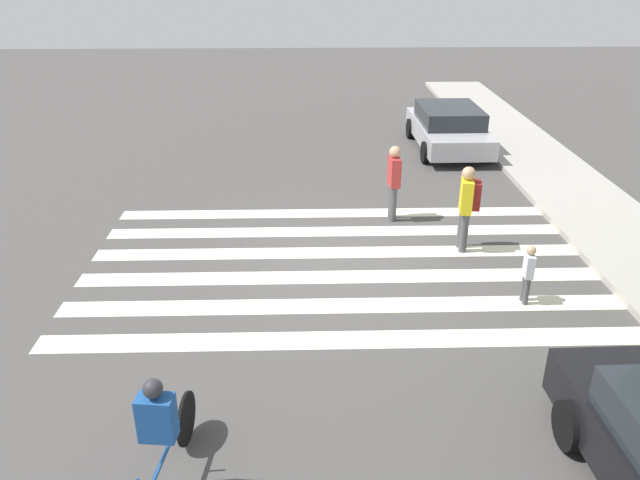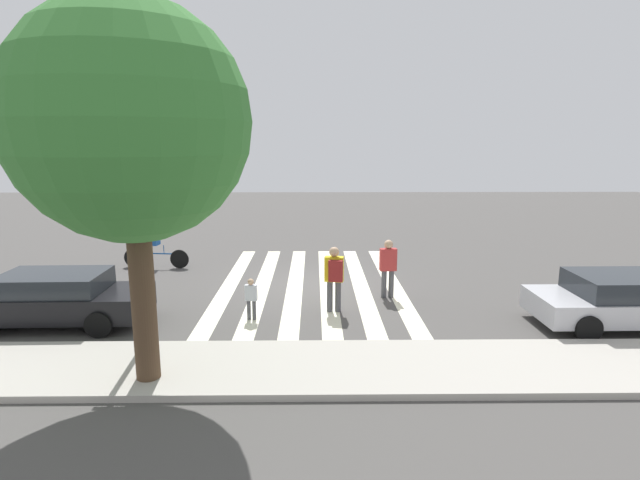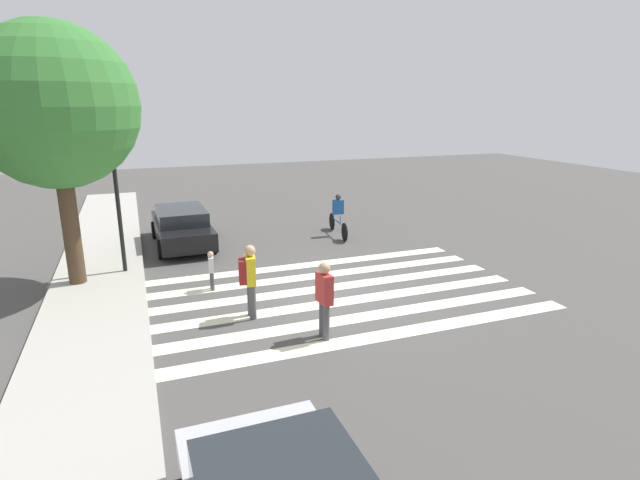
# 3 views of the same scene
# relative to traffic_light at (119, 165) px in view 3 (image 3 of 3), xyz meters

# --- Properties ---
(ground_plane) EXTENTS (60.00, 60.00, 0.00)m
(ground_plane) POSITION_rel_traffic_light_xyz_m (-3.70, -5.40, -3.31)
(ground_plane) COLOR #4C4947
(sidewalk_curb) EXTENTS (36.00, 2.50, 0.14)m
(sidewalk_curb) POSITION_rel_traffic_light_xyz_m (-3.70, 0.85, -3.24)
(sidewalk_curb) COLOR #ADA89E
(sidewalk_curb) RESTS_ON ground_plane
(crosswalk_stripes) EXTENTS (5.85, 10.00, 0.01)m
(crosswalk_stripes) POSITION_rel_traffic_light_xyz_m (-3.70, -5.40, -3.30)
(crosswalk_stripes) COLOR #F2EDCC
(crosswalk_stripes) RESTS_ON ground_plane
(traffic_light) EXTENTS (0.60, 0.50, 4.72)m
(traffic_light) POSITION_rel_traffic_light_xyz_m (0.00, 0.00, 0.00)
(traffic_light) COLOR black
(traffic_light) RESTS_ON ground_plane
(street_tree) EXTENTS (4.26, 4.26, 7.08)m
(street_tree) POSITION_rel_traffic_light_xyz_m (-0.59, 1.37, 1.62)
(street_tree) COLOR #4C3826
(street_tree) RESTS_ON ground_plane
(pedestrian_adult_tall_backpack) EXTENTS (0.50, 0.26, 1.76)m
(pedestrian_adult_tall_backpack) POSITION_rel_traffic_light_xyz_m (-5.99, -4.01, -2.31)
(pedestrian_adult_tall_backpack) COLOR #4C4C51
(pedestrian_adult_tall_backpack) RESTS_ON ground_plane
(pedestrian_adult_blue_shirt) EXTENTS (0.32, 0.18, 1.12)m
(pedestrian_adult_blue_shirt) POSITION_rel_traffic_light_xyz_m (-2.14, -2.15, -2.68)
(pedestrian_adult_blue_shirt) COLOR #4C4C51
(pedestrian_adult_blue_shirt) RESTS_ON ground_plane
(pedestrian_child_with_backpack) EXTENTS (0.54, 0.47, 1.82)m
(pedestrian_child_with_backpack) POSITION_rel_traffic_light_xyz_m (-4.34, -2.73, -2.24)
(pedestrian_child_with_backpack) COLOR #4C4C51
(pedestrian_child_with_backpack) RESTS_ON ground_plane
(cyclist_mid_street) EXTENTS (2.47, 0.42, 1.64)m
(cyclist_mid_street) POSITION_rel_traffic_light_xyz_m (2.06, -7.68, -2.44)
(cyclist_mid_street) COLOR black
(cyclist_mid_street) RESTS_ON ground_plane
(car_parked_far_curb) EXTENTS (4.60, 2.03, 1.36)m
(car_parked_far_curb) POSITION_rel_traffic_light_xyz_m (2.79, -1.84, -2.60)
(car_parked_far_curb) COLOR black
(car_parked_far_curb) RESTS_ON ground_plane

